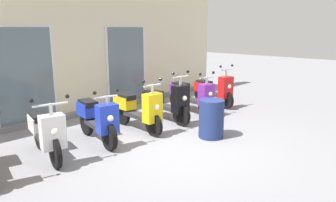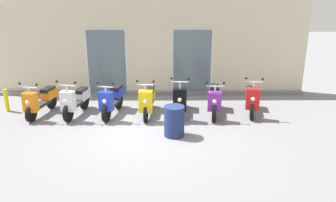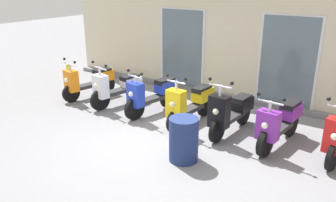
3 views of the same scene
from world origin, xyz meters
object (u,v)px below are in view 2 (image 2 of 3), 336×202
at_px(scooter_orange, 41,100).
at_px(trash_bin, 174,121).
at_px(scooter_blue, 112,99).
at_px(scooter_purple, 214,99).
at_px(scooter_red, 251,98).
at_px(scooter_yellow, 148,99).
at_px(scooter_black, 180,99).
at_px(curb_bollard, 7,100).
at_px(scooter_white, 76,100).

xyz_separation_m(scooter_orange, trash_bin, (3.91, -1.50, -0.07)).
bearing_deg(scooter_blue, scooter_purple, 0.47).
bearing_deg(scooter_red, trash_bin, -145.64).
bearing_deg(scooter_orange, scooter_yellow, -0.74).
xyz_separation_m(scooter_black, scooter_purple, (1.00, 0.01, -0.02)).
height_order(scooter_orange, scooter_yellow, scooter_yellow).
distance_m(scooter_red, curb_bollard, 7.43).
bearing_deg(curb_bollard, trash_bin, -19.67).
relative_size(scooter_orange, curb_bollard, 2.25).
height_order(scooter_red, trash_bin, scooter_red).
relative_size(scooter_orange, trash_bin, 1.97).
relative_size(scooter_red, curb_bollard, 2.22).
xyz_separation_m(scooter_black, trash_bin, (-0.22, -1.50, -0.09)).
bearing_deg(scooter_white, curb_bollard, 170.92).
height_order(curb_bollard, trash_bin, trash_bin).
bearing_deg(scooter_blue, trash_bin, -39.70).
height_order(scooter_orange, scooter_red, scooter_red).
height_order(scooter_white, scooter_red, scooter_red).
distance_m(scooter_blue, curb_bollard, 3.31).
relative_size(scooter_white, curb_bollard, 2.26).
height_order(scooter_blue, scooter_black, scooter_black).
bearing_deg(scooter_red, scooter_white, -178.45).
distance_m(scooter_orange, trash_bin, 4.19).
relative_size(scooter_purple, curb_bollard, 2.39).
distance_m(scooter_black, scooter_red, 2.13).
bearing_deg(scooter_orange, curb_bollard, 164.69).
relative_size(scooter_orange, scooter_red, 1.02).
height_order(scooter_yellow, scooter_black, scooter_black).
relative_size(scooter_white, scooter_purple, 0.94).
bearing_deg(scooter_yellow, scooter_blue, 178.10).
bearing_deg(scooter_orange, scooter_white, -1.85).
bearing_deg(scooter_black, trash_bin, -98.19).
relative_size(scooter_red, trash_bin, 1.94).
relative_size(scooter_white, trash_bin, 1.98).
bearing_deg(scooter_yellow, scooter_purple, 1.75).
distance_m(scooter_purple, scooter_red, 1.13).
bearing_deg(scooter_yellow, trash_bin, -63.13).
xyz_separation_m(scooter_blue, scooter_purple, (3.02, 0.02, -0.01)).
relative_size(scooter_yellow, scooter_red, 1.06).
bearing_deg(trash_bin, scooter_black, 81.81).
xyz_separation_m(scooter_blue, scooter_yellow, (1.06, -0.04, 0.01)).
distance_m(scooter_black, scooter_purple, 1.00).
bearing_deg(trash_bin, scooter_yellow, 116.87).
relative_size(scooter_orange, scooter_black, 0.95).
relative_size(scooter_white, scooter_red, 1.02).
relative_size(scooter_purple, scooter_red, 1.08).
height_order(scooter_orange, curb_bollard, scooter_orange).
bearing_deg(scooter_blue, scooter_yellow, -1.90).
bearing_deg(curb_bollard, scooter_yellow, -4.75).
xyz_separation_m(scooter_white, scooter_yellow, (2.13, -0.01, 0.02)).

